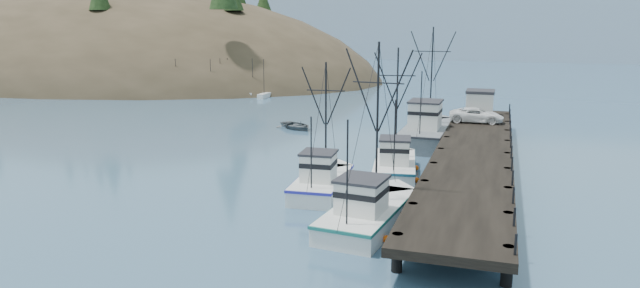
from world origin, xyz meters
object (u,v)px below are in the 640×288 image
at_px(trawler_far, 395,164).
at_px(trawler_mid, 323,181).
at_px(pier_shed, 480,103).
at_px(motorboat, 296,129).
at_px(pier, 473,154).
at_px(work_vessel, 427,131).
at_px(pickup_truck, 476,115).
at_px(trawler_near, 370,210).

bearing_deg(trawler_far, trawler_mid, -122.41).
bearing_deg(pier_shed, trawler_mid, -110.52).
relative_size(pier_shed, motorboat, 0.65).
xyz_separation_m(pier, trawler_far, (-6.04, -1.76, -0.87)).
relative_size(work_vessel, pier_shed, 4.37).
bearing_deg(pickup_truck, pier_shed, -3.77).
xyz_separation_m(trawler_mid, work_vessel, (5.05, 19.43, 0.41)).
xyz_separation_m(trawler_near, trawler_far, (-0.63, 11.85, 0.00)).
relative_size(work_vessel, pickup_truck, 2.59).
height_order(trawler_mid, work_vessel, work_vessel).
relative_size(trawler_mid, trawler_far, 0.92).
distance_m(trawler_near, trawler_mid, 7.18).
bearing_deg(motorboat, pier_shed, -42.67).
bearing_deg(motorboat, trawler_far, -100.94).
relative_size(work_vessel, motorboat, 2.82).
height_order(trawler_near, trawler_mid, trawler_near).
xyz_separation_m(trawler_far, motorboat, (-14.45, 16.23, -0.82)).
bearing_deg(trawler_near, pier_shed, 80.86).
bearing_deg(motorboat, trawler_mid, -118.08).
bearing_deg(trawler_far, pier_shed, 73.87).
bearing_deg(trawler_near, trawler_far, 93.06).
bearing_deg(pier, trawler_mid, -141.00).
distance_m(pier, trawler_mid, 13.08).
bearing_deg(pickup_truck, trawler_near, 167.31).
bearing_deg(trawler_near, motorboat, 118.24).
relative_size(trawler_mid, pier_shed, 3.03).
bearing_deg(pier, trawler_near, -111.68).
distance_m(pier, motorboat, 25.14).
distance_m(work_vessel, pickup_truck, 5.35).
bearing_deg(work_vessel, trawler_near, -90.73).
height_order(work_vessel, pier_shed, work_vessel).
distance_m(pickup_truck, motorboat, 20.26).
distance_m(work_vessel, pier_shed, 8.57).
relative_size(pier, trawler_far, 4.20).
height_order(trawler_far, pickup_truck, trawler_far).
xyz_separation_m(trawler_far, pier_shed, (5.72, 19.76, 2.60)).
bearing_deg(trawler_far, pickup_truck, 69.73).
distance_m(trawler_mid, work_vessel, 20.08).
xyz_separation_m(trawler_near, trawler_mid, (-4.73, 5.40, -0.00)).
bearing_deg(trawler_far, trawler_near, -86.94).
relative_size(pier, trawler_near, 3.87).
bearing_deg(pier_shed, pickup_truck, -91.49).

